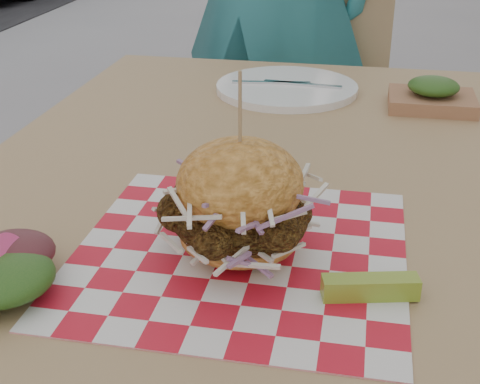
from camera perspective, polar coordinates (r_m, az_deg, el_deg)
The scene contains 7 objects.
patio_table at distance 0.97m, azimuth 0.92°, elevation -2.53°, with size 0.80×1.20×0.75m.
patio_chair at distance 1.98m, azimuth 6.13°, elevation 8.57°, with size 0.44×0.45×0.95m.
paper_liner at distance 0.74m, azimuth 0.00°, elevation -5.17°, with size 0.36×0.36×0.00m, color red.
sandwich at distance 0.71m, azimuth -0.00°, elevation -1.19°, with size 0.18×0.18×0.20m.
pickle_spear at distance 0.67m, azimuth 11.05°, elevation -7.98°, with size 0.10×0.02×0.02m, color olive.
place_setting at distance 1.30m, azimuth 4.01°, elevation 8.86°, with size 0.27×0.27×0.02m.
kraft_tray at distance 1.24m, azimuth 16.10°, elevation 7.90°, with size 0.15×0.12×0.06m.
Camera 1 is at (0.33, -0.70, 1.13)m, focal length 50.00 mm.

